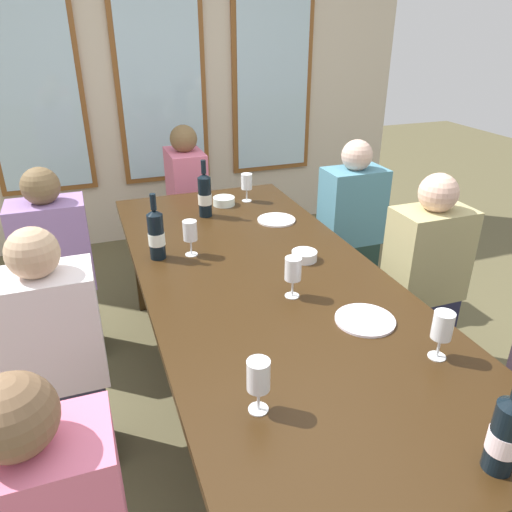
{
  "coord_description": "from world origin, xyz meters",
  "views": [
    {
      "loc": [
        -0.68,
        -1.77,
        1.76
      ],
      "look_at": [
        0.0,
        0.12,
        0.79
      ],
      "focal_mm": 34.4,
      "sensor_mm": 36.0,
      "label": 1
    }
  ],
  "objects_px": {
    "dining_table": "(265,290)",
    "white_plate_0": "(365,320)",
    "wine_glass_5": "(190,232)",
    "wine_bottle_0": "(205,195)",
    "wine_bottle_2": "(156,234)",
    "wine_bottle_1": "(505,434)",
    "wine_glass_0": "(258,378)",
    "wine_glass_4": "(442,328)",
    "seated_person_0": "(57,364)",
    "wine_glass_3": "(247,182)",
    "seated_person_4": "(58,273)",
    "tasting_bowl_0": "(304,256)",
    "seated_person_6": "(188,205)",
    "white_plate_1": "(276,220)",
    "tasting_bowl_1": "(224,201)",
    "seated_person_1": "(423,283)",
    "wine_glass_2": "(293,270)",
    "seated_person_5": "(350,229)"
  },
  "relations": [
    {
      "from": "dining_table",
      "to": "white_plate_0",
      "type": "xyz_separation_m",
      "value": [
        0.23,
        -0.45,
        0.07
      ]
    },
    {
      "from": "wine_glass_0",
      "to": "seated_person_4",
      "type": "bearing_deg",
      "value": 110.94
    },
    {
      "from": "wine_bottle_0",
      "to": "wine_glass_3",
      "type": "height_order",
      "value": "wine_bottle_0"
    },
    {
      "from": "seated_person_0",
      "to": "wine_glass_3",
      "type": "bearing_deg",
      "value": 41.18
    },
    {
      "from": "wine_bottle_1",
      "to": "wine_glass_0",
      "type": "xyz_separation_m",
      "value": [
        -0.5,
        0.39,
        0.0
      ]
    },
    {
      "from": "tasting_bowl_1",
      "to": "white_plate_1",
      "type": "bearing_deg",
      "value": -59.7
    },
    {
      "from": "wine_bottle_2",
      "to": "seated_person_1",
      "type": "xyz_separation_m",
      "value": [
        1.3,
        -0.32,
        -0.34
      ]
    },
    {
      "from": "wine_glass_5",
      "to": "wine_bottle_0",
      "type": "bearing_deg",
      "value": 67.86
    },
    {
      "from": "dining_table",
      "to": "tasting_bowl_0",
      "type": "distance_m",
      "value": 0.27
    },
    {
      "from": "seated_person_6",
      "to": "white_plate_0",
      "type": "bearing_deg",
      "value": -83.59
    },
    {
      "from": "tasting_bowl_0",
      "to": "seated_person_6",
      "type": "xyz_separation_m",
      "value": [
        -0.23,
        1.5,
        -0.24
      ]
    },
    {
      "from": "seated_person_4",
      "to": "seated_person_1",
      "type": "bearing_deg",
      "value": -22.89
    },
    {
      "from": "seated_person_6",
      "to": "wine_glass_2",
      "type": "bearing_deg",
      "value": -88.51
    },
    {
      "from": "white_plate_0",
      "to": "wine_glass_0",
      "type": "relative_size",
      "value": 1.3
    },
    {
      "from": "dining_table",
      "to": "tasting_bowl_1",
      "type": "height_order",
      "value": "tasting_bowl_1"
    },
    {
      "from": "seated_person_1",
      "to": "wine_glass_5",
      "type": "bearing_deg",
      "value": 165.49
    },
    {
      "from": "wine_bottle_2",
      "to": "wine_glass_2",
      "type": "distance_m",
      "value": 0.71
    },
    {
      "from": "wine_bottle_1",
      "to": "white_plate_0",
      "type": "bearing_deg",
      "value": 86.82
    },
    {
      "from": "dining_table",
      "to": "wine_glass_0",
      "type": "xyz_separation_m",
      "value": [
        -0.31,
        -0.75,
        0.18
      ]
    },
    {
      "from": "wine_bottle_0",
      "to": "seated_person_1",
      "type": "xyz_separation_m",
      "value": [
        0.95,
        -0.78,
        -0.34
      ]
    },
    {
      "from": "seated_person_5",
      "to": "white_plate_1",
      "type": "bearing_deg",
      "value": -162.55
    },
    {
      "from": "seated_person_0",
      "to": "seated_person_6",
      "type": "bearing_deg",
      "value": 61.14
    },
    {
      "from": "wine_glass_0",
      "to": "seated_person_1",
      "type": "bearing_deg",
      "value": 33.21
    },
    {
      "from": "wine_glass_3",
      "to": "seated_person_0",
      "type": "bearing_deg",
      "value": -138.82
    },
    {
      "from": "white_plate_0",
      "to": "wine_glass_4",
      "type": "relative_size",
      "value": 1.3
    },
    {
      "from": "seated_person_0",
      "to": "dining_table",
      "type": "bearing_deg",
      "value": 1.57
    },
    {
      "from": "wine_glass_4",
      "to": "seated_person_0",
      "type": "xyz_separation_m",
      "value": [
        -1.24,
        0.7,
        -0.33
      ]
    },
    {
      "from": "wine_bottle_0",
      "to": "seated_person_5",
      "type": "distance_m",
      "value": 1.01
    },
    {
      "from": "wine_glass_2",
      "to": "wine_glass_4",
      "type": "bearing_deg",
      "value": -60.86
    },
    {
      "from": "wine_glass_0",
      "to": "white_plate_1",
      "type": "bearing_deg",
      "value": 66.04
    },
    {
      "from": "wine_glass_2",
      "to": "wine_glass_5",
      "type": "xyz_separation_m",
      "value": [
        -0.3,
        0.52,
        0.0
      ]
    },
    {
      "from": "white_plate_1",
      "to": "wine_glass_0",
      "type": "height_order",
      "value": "wine_glass_0"
    },
    {
      "from": "white_plate_0",
      "to": "tasting_bowl_1",
      "type": "height_order",
      "value": "tasting_bowl_1"
    },
    {
      "from": "seated_person_1",
      "to": "wine_glass_4",
      "type": "bearing_deg",
      "value": -126.1
    },
    {
      "from": "wine_bottle_2",
      "to": "white_plate_0",
      "type": "bearing_deg",
      "value": -51.64
    },
    {
      "from": "wine_bottle_2",
      "to": "seated_person_1",
      "type": "relative_size",
      "value": 0.29
    },
    {
      "from": "white_plate_1",
      "to": "wine_glass_3",
      "type": "distance_m",
      "value": 0.39
    },
    {
      "from": "tasting_bowl_1",
      "to": "seated_person_5",
      "type": "xyz_separation_m",
      "value": [
        0.8,
        -0.16,
        -0.24
      ]
    },
    {
      "from": "tasting_bowl_0",
      "to": "wine_glass_3",
      "type": "xyz_separation_m",
      "value": [
        0.01,
        0.88,
        0.1
      ]
    },
    {
      "from": "white_plate_1",
      "to": "wine_bottle_2",
      "type": "distance_m",
      "value": 0.76
    },
    {
      "from": "white_plate_0",
      "to": "wine_bottle_1",
      "type": "xyz_separation_m",
      "value": [
        -0.04,
        -0.69,
        0.11
      ]
    },
    {
      "from": "wine_bottle_0",
      "to": "wine_glass_2",
      "type": "height_order",
      "value": "wine_bottle_0"
    },
    {
      "from": "wine_bottle_1",
      "to": "wine_glass_4",
      "type": "distance_m",
      "value": 0.45
    },
    {
      "from": "wine_bottle_2",
      "to": "seated_person_1",
      "type": "height_order",
      "value": "seated_person_1"
    },
    {
      "from": "wine_bottle_1",
      "to": "wine_glass_3",
      "type": "distance_m",
      "value": 2.12
    },
    {
      "from": "white_plate_0",
      "to": "seated_person_6",
      "type": "xyz_separation_m",
      "value": [
        -0.23,
        2.05,
        -0.22
      ]
    },
    {
      "from": "white_plate_1",
      "to": "tasting_bowl_1",
      "type": "xyz_separation_m",
      "value": [
        -0.2,
        0.35,
        0.02
      ]
    },
    {
      "from": "dining_table",
      "to": "white_plate_0",
      "type": "bearing_deg",
      "value": -62.85
    },
    {
      "from": "seated_person_1",
      "to": "seated_person_4",
      "type": "bearing_deg",
      "value": 157.11
    },
    {
      "from": "dining_table",
      "to": "seated_person_4",
      "type": "distance_m",
      "value": 1.21
    }
  ]
}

